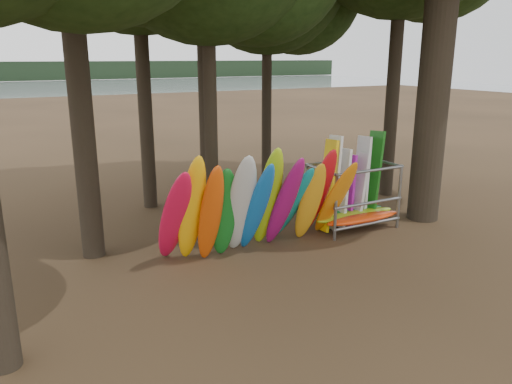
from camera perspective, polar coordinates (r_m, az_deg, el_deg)
name	(u,v)px	position (r m, az deg, el deg)	size (l,w,h in m)	color
ground	(304,251)	(13.69, 5.51, -6.78)	(120.00, 120.00, 0.00)	#47331E
lake	(50,97)	(71.09, -22.47, 10.01)	(160.00, 160.00, 0.00)	gray
far_shore	(22,71)	(120.80, -25.14, 12.40)	(160.00, 4.00, 4.00)	black
kayak_row	(259,205)	(13.12, 0.30, -1.52)	(5.38, 2.15, 3.12)	red
storage_rack	(352,197)	(15.59, 10.91, -0.59)	(3.02, 1.61, 2.92)	gray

